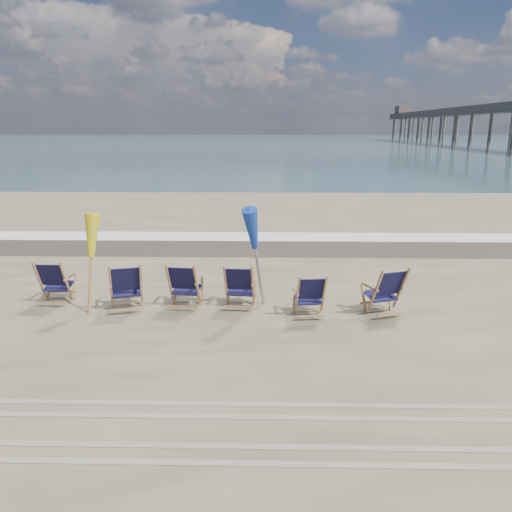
{
  "coord_description": "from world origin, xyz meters",
  "views": [
    {
      "loc": [
        0.23,
        -8.09,
        3.56
      ],
      "look_at": [
        0.0,
        2.2,
        0.9
      ],
      "focal_mm": 35.0,
      "sensor_mm": 36.0,
      "label": 1
    }
  ],
  "objects_px": {
    "beach_chair_0": "(66,282)",
    "fishing_pier": "(508,120)",
    "beach_chair_2": "(197,286)",
    "beach_chair_5": "(401,290)",
    "umbrella_yellow": "(88,241)",
    "beach_chair_1": "(141,286)",
    "umbrella_blue": "(257,227)",
    "beach_chair_3": "(253,287)",
    "beach_chair_4": "(324,296)"
  },
  "relations": [
    {
      "from": "beach_chair_1",
      "to": "fishing_pier",
      "type": "relative_size",
      "value": 0.01
    },
    {
      "from": "fishing_pier",
      "to": "beach_chair_0",
      "type": "bearing_deg",
      "value": -120.02
    },
    {
      "from": "beach_chair_0",
      "to": "beach_chair_1",
      "type": "relative_size",
      "value": 0.96
    },
    {
      "from": "beach_chair_2",
      "to": "umbrella_yellow",
      "type": "bearing_deg",
      "value": 8.89
    },
    {
      "from": "beach_chair_4",
      "to": "umbrella_yellow",
      "type": "distance_m",
      "value": 4.65
    },
    {
      "from": "beach_chair_3",
      "to": "umbrella_yellow",
      "type": "height_order",
      "value": "umbrella_yellow"
    },
    {
      "from": "umbrella_yellow",
      "to": "beach_chair_3",
      "type": "bearing_deg",
      "value": 2.42
    },
    {
      "from": "beach_chair_0",
      "to": "beach_chair_4",
      "type": "bearing_deg",
      "value": 174.23
    },
    {
      "from": "beach_chair_3",
      "to": "beach_chair_4",
      "type": "distance_m",
      "value": 1.43
    },
    {
      "from": "umbrella_blue",
      "to": "beach_chair_0",
      "type": "bearing_deg",
      "value": 177.63
    },
    {
      "from": "beach_chair_5",
      "to": "beach_chair_1",
      "type": "bearing_deg",
      "value": -21.35
    },
    {
      "from": "beach_chair_3",
      "to": "beach_chair_5",
      "type": "bearing_deg",
      "value": -179.36
    },
    {
      "from": "fishing_pier",
      "to": "beach_chair_5",
      "type": "bearing_deg",
      "value": -115.76
    },
    {
      "from": "beach_chair_3",
      "to": "umbrella_blue",
      "type": "xyz_separation_m",
      "value": [
        0.09,
        0.03,
        1.22
      ]
    },
    {
      "from": "beach_chair_1",
      "to": "fishing_pier",
      "type": "xyz_separation_m",
      "value": [
        40.26,
        72.74,
        4.14
      ]
    },
    {
      "from": "beach_chair_2",
      "to": "fishing_pier",
      "type": "xyz_separation_m",
      "value": [
        39.16,
        72.68,
        4.15
      ]
    },
    {
      "from": "beach_chair_3",
      "to": "beach_chair_1",
      "type": "bearing_deg",
      "value": 6.94
    },
    {
      "from": "beach_chair_0",
      "to": "beach_chair_5",
      "type": "xyz_separation_m",
      "value": [
        6.71,
        -0.41,
        0.02
      ]
    },
    {
      "from": "beach_chair_2",
      "to": "beach_chair_4",
      "type": "height_order",
      "value": "beach_chair_2"
    },
    {
      "from": "beach_chair_5",
      "to": "umbrella_yellow",
      "type": "relative_size",
      "value": 0.53
    },
    {
      "from": "beach_chair_5",
      "to": "umbrella_blue",
      "type": "bearing_deg",
      "value": -24.85
    },
    {
      "from": "beach_chair_2",
      "to": "umbrella_blue",
      "type": "distance_m",
      "value": 1.7
    },
    {
      "from": "beach_chair_3",
      "to": "umbrella_blue",
      "type": "distance_m",
      "value": 1.22
    },
    {
      "from": "beach_chair_5",
      "to": "umbrella_yellow",
      "type": "xyz_separation_m",
      "value": [
        -6.05,
        0.08,
        0.92
      ]
    },
    {
      "from": "beach_chair_2",
      "to": "fishing_pier",
      "type": "distance_m",
      "value": 82.66
    },
    {
      "from": "beach_chair_0",
      "to": "umbrella_blue",
      "type": "distance_m",
      "value": 4.1
    },
    {
      "from": "umbrella_blue",
      "to": "fishing_pier",
      "type": "relative_size",
      "value": 0.02
    },
    {
      "from": "beach_chair_0",
      "to": "beach_chair_4",
      "type": "height_order",
      "value": "beach_chair_0"
    },
    {
      "from": "beach_chair_1",
      "to": "beach_chair_3",
      "type": "xyz_separation_m",
      "value": [
        2.21,
        0.08,
        -0.03
      ]
    },
    {
      "from": "beach_chair_1",
      "to": "umbrella_blue",
      "type": "height_order",
      "value": "umbrella_blue"
    },
    {
      "from": "beach_chair_3",
      "to": "beach_chair_4",
      "type": "relative_size",
      "value": 1.07
    },
    {
      "from": "beach_chair_4",
      "to": "beach_chair_5",
      "type": "xyz_separation_m",
      "value": [
        1.52,
        0.2,
        0.06
      ]
    },
    {
      "from": "beach_chair_2",
      "to": "umbrella_yellow",
      "type": "relative_size",
      "value": 0.51
    },
    {
      "from": "beach_chair_0",
      "to": "fishing_pier",
      "type": "relative_size",
      "value": 0.01
    },
    {
      "from": "beach_chair_4",
      "to": "fishing_pier",
      "type": "relative_size",
      "value": 0.01
    },
    {
      "from": "umbrella_yellow",
      "to": "beach_chair_5",
      "type": "bearing_deg",
      "value": -0.74
    },
    {
      "from": "beach_chair_5",
      "to": "beach_chair_0",
      "type": "bearing_deg",
      "value": -23.34
    },
    {
      "from": "beach_chair_1",
      "to": "fishing_pier",
      "type": "distance_m",
      "value": 83.24
    },
    {
      "from": "beach_chair_4",
      "to": "beach_chair_5",
      "type": "relative_size",
      "value": 0.89
    },
    {
      "from": "beach_chair_4",
      "to": "umbrella_yellow",
      "type": "xyz_separation_m",
      "value": [
        -4.54,
        0.28,
        0.98
      ]
    },
    {
      "from": "beach_chair_0",
      "to": "fishing_pier",
      "type": "xyz_separation_m",
      "value": [
        41.87,
        72.47,
        4.16
      ]
    },
    {
      "from": "beach_chair_5",
      "to": "umbrella_blue",
      "type": "xyz_separation_m",
      "value": [
        -2.79,
        0.24,
        1.19
      ]
    },
    {
      "from": "beach_chair_2",
      "to": "beach_chair_5",
      "type": "relative_size",
      "value": 0.97
    },
    {
      "from": "beach_chair_1",
      "to": "umbrella_yellow",
      "type": "xyz_separation_m",
      "value": [
        -0.96,
        -0.05,
        0.92
      ]
    },
    {
      "from": "beach_chair_4",
      "to": "beach_chair_5",
      "type": "distance_m",
      "value": 1.53
    },
    {
      "from": "umbrella_yellow",
      "to": "umbrella_blue",
      "type": "distance_m",
      "value": 3.28
    },
    {
      "from": "beach_chair_4",
      "to": "umbrella_yellow",
      "type": "height_order",
      "value": "umbrella_yellow"
    },
    {
      "from": "umbrella_yellow",
      "to": "fishing_pier",
      "type": "bearing_deg",
      "value": 60.48
    },
    {
      "from": "beach_chair_0",
      "to": "beach_chair_2",
      "type": "bearing_deg",
      "value": 176.45
    },
    {
      "from": "beach_chair_0",
      "to": "beach_chair_1",
      "type": "xyz_separation_m",
      "value": [
        1.61,
        -0.27,
        0.02
      ]
    }
  ]
}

